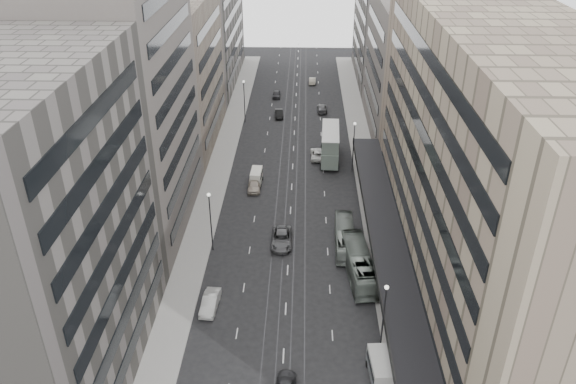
# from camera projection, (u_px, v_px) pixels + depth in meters

# --- Properties ---
(ground) EXTENTS (220.00, 220.00, 0.00)m
(ground) POSITION_uv_depth(u_px,v_px,m) (285.00, 315.00, 61.18)
(ground) COLOR black
(ground) RESTS_ON ground
(sidewalk_right) EXTENTS (4.00, 125.00, 0.15)m
(sidewalk_right) POSITION_uv_depth(u_px,v_px,m) (365.00, 163.00, 93.49)
(sidewalk_right) COLOR gray
(sidewalk_right) RESTS_ON ground
(sidewalk_left) EXTENTS (4.00, 125.00, 0.15)m
(sidewalk_left) POSITION_uv_depth(u_px,v_px,m) (222.00, 161.00, 94.10)
(sidewalk_left) COLOR gray
(sidewalk_left) RESTS_ON ground
(department_store) EXTENTS (19.20, 60.00, 30.00)m
(department_store) POSITION_uv_depth(u_px,v_px,m) (487.00, 162.00, 60.26)
(department_store) COLOR gray
(department_store) RESTS_ON ground
(building_right_mid) EXTENTS (15.00, 28.00, 24.00)m
(building_right_mid) POSITION_uv_depth(u_px,v_px,m) (415.00, 67.00, 100.02)
(building_right_mid) COLOR #554E49
(building_right_mid) RESTS_ON ground
(building_right_far) EXTENTS (15.00, 32.00, 28.00)m
(building_right_far) POSITION_uv_depth(u_px,v_px,m) (394.00, 19.00, 125.16)
(building_right_far) COLOR #5E5A55
(building_right_far) RESTS_ON ground
(building_left_a) EXTENTS (15.00, 28.00, 30.00)m
(building_left_a) POSITION_uv_depth(u_px,v_px,m) (28.00, 239.00, 47.40)
(building_left_a) COLOR #5E5A55
(building_left_a) RESTS_ON ground
(building_left_b) EXTENTS (15.00, 26.00, 34.00)m
(building_left_b) POSITION_uv_depth(u_px,v_px,m) (118.00, 104.00, 69.93)
(building_left_b) COLOR #554E49
(building_left_b) RESTS_ON ground
(building_left_c) EXTENTS (15.00, 28.00, 25.00)m
(building_left_c) POSITION_uv_depth(u_px,v_px,m) (168.00, 73.00, 95.65)
(building_left_c) COLOR #6D6355
(building_left_c) RESTS_ON ground
(building_left_d) EXTENTS (15.00, 38.00, 28.00)m
(building_left_d) POSITION_uv_depth(u_px,v_px,m) (200.00, 21.00, 123.65)
(building_left_d) COLOR #5E5A55
(building_left_d) RESTS_ON ground
(lamp_right_near) EXTENTS (0.44, 0.44, 8.32)m
(lamp_right_near) POSITION_uv_depth(u_px,v_px,m) (384.00, 311.00, 54.02)
(lamp_right_near) COLOR #262628
(lamp_right_near) RESTS_ON ground
(lamp_right_far) EXTENTS (0.44, 0.44, 8.32)m
(lamp_right_far) POSITION_uv_depth(u_px,v_px,m) (354.00, 141.00, 88.85)
(lamp_right_far) COLOR #262628
(lamp_right_far) RESTS_ON ground
(lamp_left_near) EXTENTS (0.44, 0.44, 8.32)m
(lamp_left_near) POSITION_uv_depth(u_px,v_px,m) (210.00, 215.00, 69.32)
(lamp_left_near) COLOR #262628
(lamp_left_near) RESTS_ON ground
(lamp_left_far) EXTENTS (0.44, 0.44, 8.32)m
(lamp_left_far) POSITION_uv_depth(u_px,v_px,m) (244.00, 96.00, 106.77)
(lamp_left_far) COLOR #262628
(lamp_left_far) RESTS_ON ground
(bus_near) EXTENTS (3.79, 11.67, 3.19)m
(bus_near) POSITION_uv_depth(u_px,v_px,m) (359.00, 264.00, 66.63)
(bus_near) COLOR slate
(bus_near) RESTS_ON ground
(bus_far) EXTENTS (2.58, 9.97, 2.76)m
(bus_far) POSITION_uv_depth(u_px,v_px,m) (345.00, 237.00, 71.94)
(bus_far) COLOR gray
(bus_far) RESTS_ON ground
(double_decker) EXTENTS (3.42, 10.06, 5.44)m
(double_decker) POSITION_uv_depth(u_px,v_px,m) (330.00, 144.00, 93.20)
(double_decker) COLOR slate
(double_decker) RESTS_ON ground
(vw_microbus) EXTENTS (2.27, 4.52, 2.38)m
(vw_microbus) POSITION_uv_depth(u_px,v_px,m) (380.00, 368.00, 52.84)
(vw_microbus) COLOR #575B5F
(vw_microbus) RESTS_ON ground
(panel_van) EXTENTS (1.91, 3.68, 2.28)m
(panel_van) POSITION_uv_depth(u_px,v_px,m) (256.00, 176.00, 86.80)
(panel_van) COLOR beige
(panel_van) RESTS_ON ground
(sedan_1) EXTENTS (1.92, 4.75, 1.53)m
(sedan_1) POSITION_uv_depth(u_px,v_px,m) (210.00, 302.00, 61.81)
(sedan_1) COLOR beige
(sedan_1) RESTS_ON ground
(sedan_2) EXTENTS (2.65, 5.69, 1.58)m
(sedan_2) POSITION_uv_depth(u_px,v_px,m) (282.00, 239.00, 72.64)
(sedan_2) COLOR #4D4D4F
(sedan_2) RESTS_ON ground
(sedan_4) EXTENTS (2.03, 4.82, 1.63)m
(sedan_4) POSITION_uv_depth(u_px,v_px,m) (254.00, 184.00, 85.40)
(sedan_4) COLOR #AB9E8E
(sedan_4) RESTS_ON ground
(sedan_5) EXTENTS (1.84, 4.41, 1.42)m
(sedan_5) POSITION_uv_depth(u_px,v_px,m) (279.00, 114.00, 111.16)
(sedan_5) COLOR black
(sedan_5) RESTS_ON ground
(sedan_6) EXTENTS (2.53, 5.31, 1.46)m
(sedan_6) POSITION_uv_depth(u_px,v_px,m) (318.00, 154.00, 94.98)
(sedan_6) COLOR silver
(sedan_6) RESTS_ON ground
(sedan_7) EXTENTS (2.02, 4.86, 1.41)m
(sedan_7) POSITION_uv_depth(u_px,v_px,m) (322.00, 108.00, 113.77)
(sedan_7) COLOR #525254
(sedan_7) RESTS_ON ground
(sedan_8) EXTENTS (1.69, 4.06, 1.37)m
(sedan_8) POSITION_uv_depth(u_px,v_px,m) (276.00, 94.00, 121.08)
(sedan_8) COLOR #262628
(sedan_8) RESTS_ON ground
(sedan_9) EXTENTS (1.58, 4.23, 1.38)m
(sedan_9) POSITION_uv_depth(u_px,v_px,m) (312.00, 81.00, 129.21)
(sedan_9) COLOR #B8AF98
(sedan_9) RESTS_ON ground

